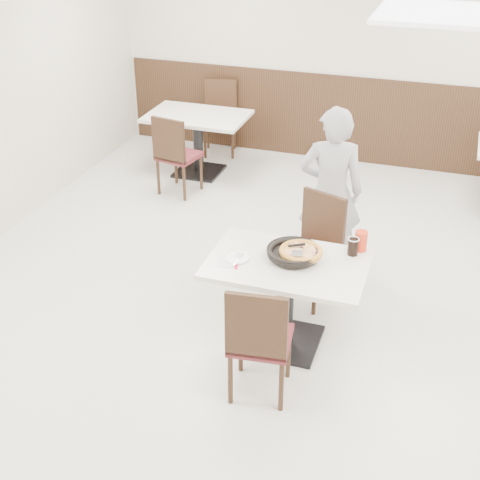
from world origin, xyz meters
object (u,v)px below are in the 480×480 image
(diner_person, at_px, (331,192))
(bg_chair_left_far, at_px, (220,119))
(pizza_pan, at_px, (293,254))
(cola_glass, at_px, (353,247))
(bg_table_left, at_px, (198,144))
(red_cup, at_px, (361,241))
(chair_near, at_px, (261,337))
(side_plate, at_px, (237,258))
(chair_far, at_px, (310,251))
(pizza, at_px, (301,253))
(bg_chair_left_near, at_px, (179,154))
(main_table, at_px, (286,303))

(diner_person, distance_m, bg_chair_left_far, 3.17)
(pizza_pan, height_order, cola_glass, cola_glass)
(cola_glass, bearing_deg, bg_table_left, 131.01)
(red_cup, bearing_deg, chair_near, -118.07)
(bg_chair_left_far, bearing_deg, red_cup, 110.58)
(pizza_pan, distance_m, bg_chair_left_far, 4.11)
(diner_person, height_order, bg_table_left, diner_person)
(diner_person, height_order, bg_chair_left_far, diner_person)
(pizza_pan, relative_size, side_plate, 2.09)
(bg_table_left, xyz_separation_m, bg_chair_left_far, (0.03, 0.69, 0.10))
(pizza_pan, distance_m, cola_glass, 0.46)
(side_plate, bearing_deg, chair_far, 61.93)
(pizza, height_order, side_plate, pizza)
(chair_near, bearing_deg, bg_chair_left_near, 115.52)
(red_cup, relative_size, bg_table_left, 0.13)
(pizza_pan, relative_size, bg_table_left, 0.33)
(red_cup, relative_size, diner_person, 0.10)
(bg_chair_left_near, bearing_deg, side_plate, -46.94)
(chair_near, distance_m, bg_chair_left_near, 3.54)
(pizza, relative_size, side_plate, 1.69)
(chair_far, bearing_deg, chair_near, 107.95)
(side_plate, height_order, bg_table_left, side_plate)
(chair_near, relative_size, bg_chair_left_near, 1.00)
(chair_far, relative_size, bg_chair_left_near, 1.00)
(cola_glass, bearing_deg, side_plate, -157.25)
(pizza_pan, bearing_deg, cola_glass, 26.92)
(pizza_pan, xyz_separation_m, bg_chair_left_near, (-1.95, 2.33, -0.32))
(chair_far, relative_size, red_cup, 5.94)
(bg_chair_left_near, distance_m, bg_chair_left_far, 1.30)
(pizza_pan, bearing_deg, red_cup, 33.00)
(main_table, bearing_deg, bg_table_left, 122.78)
(chair_near, bearing_deg, main_table, 80.71)
(red_cup, distance_m, bg_table_left, 3.60)
(pizza_pan, distance_m, bg_chair_left_near, 3.05)
(bg_chair_left_far, bearing_deg, side_plate, 96.96)
(chair_near, distance_m, bg_chair_left_far, 4.67)
(side_plate, bearing_deg, bg_chair_left_near, 122.08)
(side_plate, distance_m, red_cup, 0.97)
(bg_chair_left_far, bearing_deg, cola_glass, 109.36)
(pizza_pan, relative_size, cola_glass, 3.01)
(chair_far, bearing_deg, bg_chair_left_far, -37.15)
(red_cup, bearing_deg, pizza, -143.81)
(main_table, distance_m, chair_near, 0.61)
(main_table, bearing_deg, bg_chair_left_near, 128.83)
(chair_near, distance_m, chair_far, 1.29)
(chair_near, height_order, bg_chair_left_far, same)
(chair_far, distance_m, cola_glass, 0.68)
(chair_near, relative_size, red_cup, 5.94)
(red_cup, xyz_separation_m, bg_chair_left_near, (-2.41, 2.03, -0.35))
(pizza, xyz_separation_m, diner_person, (-0.01, 1.16, -0.01))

